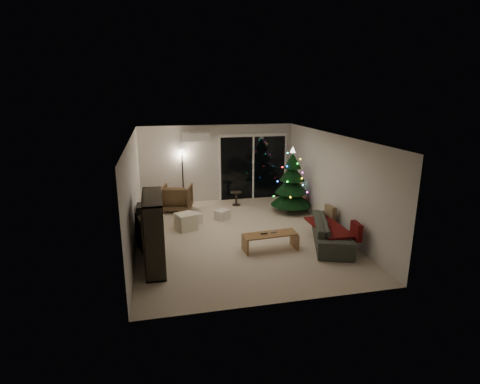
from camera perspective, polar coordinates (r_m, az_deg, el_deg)
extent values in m
plane|color=beige|center=(9.58, -0.20, -6.57)|extent=(6.50, 6.50, 0.00)
plane|color=white|center=(8.96, -0.21, 8.45)|extent=(6.50, 6.50, 0.00)
cube|color=silver|center=(12.31, -3.45, 4.37)|extent=(5.00, 0.02, 2.50)
cube|color=silver|center=(6.21, 6.27, -6.63)|extent=(5.00, 0.02, 2.50)
cube|color=silver|center=(9.01, -15.92, -0.20)|extent=(0.02, 6.50, 2.50)
cube|color=silver|center=(10.01, 13.92, 1.45)|extent=(0.02, 6.50, 2.50)
cube|color=black|center=(12.57, 2.00, 3.69)|extent=(2.20, 0.02, 2.10)
cube|color=white|center=(11.97, -6.77, 8.35)|extent=(0.90, 0.22, 0.28)
cube|color=#3F3833|center=(13.32, 1.39, -0.52)|extent=(2.60, 1.00, 0.10)
cube|color=white|center=(13.56, 1.00, 2.16)|extent=(2.20, 0.06, 1.00)
cube|color=black|center=(9.22, -14.00, -5.27)|extent=(0.72, 1.35, 0.80)
cube|color=black|center=(9.07, -14.19, -2.40)|extent=(0.40, 0.48, 0.17)
imported|color=#40301C|center=(11.56, -9.58, -0.86)|extent=(1.04, 1.06, 0.80)
cube|color=beige|center=(10.00, -8.25, -4.47)|extent=(0.63, 0.63, 0.43)
cube|color=beige|center=(10.41, -7.09, -4.04)|extent=(0.49, 0.45, 0.29)
cube|color=beige|center=(10.69, -2.76, -3.48)|extent=(0.48, 0.47, 0.27)
cylinder|color=black|center=(11.96, -0.58, -0.99)|extent=(0.45, 0.45, 0.44)
cylinder|color=black|center=(12.19, -8.70, 2.20)|extent=(0.27, 0.27, 1.70)
imported|color=black|center=(9.22, 13.83, -5.93)|extent=(1.45, 2.20, 0.60)
cube|color=#560E11|center=(9.13, 13.32, -5.20)|extent=(0.64, 1.48, 0.05)
cube|color=tan|center=(9.79, 13.58, -3.15)|extent=(0.15, 0.40, 0.39)
cube|color=#560E11|center=(8.71, 17.29, -5.72)|extent=(0.15, 0.40, 0.39)
cube|color=black|center=(8.58, 3.68, -6.36)|extent=(0.16, 0.05, 0.02)
cube|color=slate|center=(8.69, 5.18, -6.10)|extent=(0.15, 0.09, 0.02)
cone|color=black|center=(11.22, 7.91, 1.83)|extent=(1.52, 1.52, 1.98)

